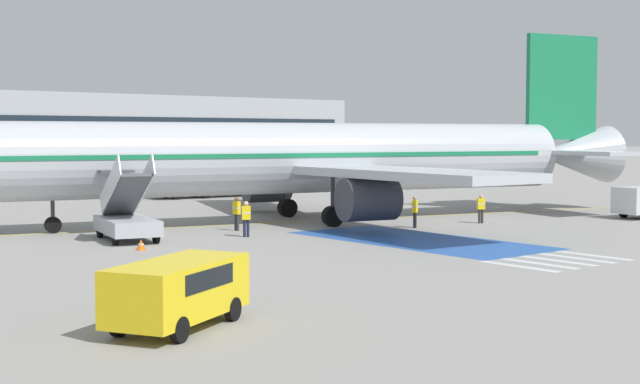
{
  "coord_description": "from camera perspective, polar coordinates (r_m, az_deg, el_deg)",
  "views": [
    {
      "loc": [
        -30.61,
        -39.47,
        4.98
      ],
      "look_at": [
        -0.67,
        -2.53,
        1.9
      ],
      "focal_mm": 50.0,
      "sensor_mm": 36.0,
      "label": 1
    }
  ],
  "objects": [
    {
      "name": "apron_walkway_bar_3",
      "position": [
        37.42,
        16.05,
        -4.08
      ],
      "size": [
        0.44,
        3.6,
        0.01
      ],
      "primitive_type": "cube",
      "color": "silver",
      "rests_on": "ground_plane"
    },
    {
      "name": "service_van_1",
      "position": [
        23.22,
        -9.08,
        -6.05
      ],
      "size": [
        4.76,
        3.77,
        1.74
      ],
      "rotation": [
        0.0,
        0.0,
        2.07
      ],
      "color": "yellow",
      "rests_on": "ground_plane"
    },
    {
      "name": "traffic_cone_0",
      "position": [
        39.16,
        -11.38,
        -3.33
      ],
      "size": [
        0.42,
        0.42,
        0.47
      ],
      "color": "orange",
      "rests_on": "ground_plane"
    },
    {
      "name": "airliner",
      "position": [
        50.39,
        -1.84,
        2.18
      ],
      "size": [
        45.81,
        31.19,
        11.47
      ],
      "rotation": [
        0.0,
        0.0,
        1.33
      ],
      "color": "#B7BCC4",
      "rests_on": "ground_plane"
    },
    {
      "name": "ground_crew_2",
      "position": [
        46.28,
        -5.36,
        -1.23
      ],
      "size": [
        0.25,
        0.44,
        1.76
      ],
      "rotation": [
        0.0,
        0.0,
        1.63
      ],
      "color": "#2D2D33",
      "rests_on": "ground_plane"
    },
    {
      "name": "ground_crew_1",
      "position": [
        43.39,
        -4.75,
        -1.56
      ],
      "size": [
        0.49,
        0.41,
        1.74
      ],
      "rotation": [
        0.0,
        0.0,
        5.77
      ],
      "color": "#191E38",
      "rests_on": "ground_plane"
    },
    {
      "name": "boarding_stairs_forward",
      "position": [
        42.91,
        -12.26,
        -1.71
      ],
      "size": [
        3.27,
        5.54,
        4.06
      ],
      "rotation": [
        0.0,
        0.0,
        -0.24
      ],
      "color": "#ADB2BA",
      "rests_on": "ground_plane"
    },
    {
      "name": "apron_leadline_yellow",
      "position": [
        50.37,
        -2.47,
        -1.97
      ],
      "size": [
        77.62,
        18.93,
        0.01
      ],
      "primitive_type": "cube",
      "rotation": [
        0.0,
        0.0,
        1.33
      ],
      "color": "gold",
      "rests_on": "ground_plane"
    },
    {
      "name": "apron_stand_patch_blue",
      "position": [
        42.24,
        6.3,
        -3.08
      ],
      "size": [
        5.7,
        13.06,
        0.01
      ],
      "primitive_type": "cube",
      "color": "#2856A8",
      "rests_on": "ground_plane"
    },
    {
      "name": "ground_plane",
      "position": [
        50.2,
        -1.22,
        -1.99
      ],
      "size": [
        600.0,
        600.0,
        0.0
      ],
      "primitive_type": "plane",
      "color": "gray"
    },
    {
      "name": "apron_walkway_bar_0",
      "position": [
        34.55,
        12.62,
        -4.67
      ],
      "size": [
        0.44,
        3.6,
        0.01
      ],
      "primitive_type": "cube",
      "color": "silver",
      "rests_on": "ground_plane"
    },
    {
      "name": "apron_walkway_bar_4",
      "position": [
        38.4,
        17.08,
        -3.91
      ],
      "size": [
        0.44,
        3.6,
        0.01
      ],
      "primitive_type": "cube",
      "color": "silver",
      "rests_on": "ground_plane"
    },
    {
      "name": "ground_crew_3",
      "position": [
        47.7,
        6.1,
        -1.13
      ],
      "size": [
        0.49,
        0.42,
        1.69
      ],
      "rotation": [
        0.0,
        0.0,
        3.67
      ],
      "color": "black",
      "rests_on": "ground_plane"
    },
    {
      "name": "fuel_tanker",
      "position": [
        71.32,
        -7.0,
        0.96
      ],
      "size": [
        10.02,
        3.64,
        3.2
      ],
      "rotation": [
        0.0,
        0.0,
        -1.69
      ],
      "color": "#38383D",
      "rests_on": "ground_plane"
    },
    {
      "name": "ground_crew_0",
      "position": [
        50.72,
        10.26,
        -0.94
      ],
      "size": [
        0.49,
        0.4,
        1.62
      ],
      "rotation": [
        0.0,
        0.0,
        2.66
      ],
      "color": "#2D2D33",
      "rests_on": "ground_plane"
    },
    {
      "name": "apron_walkway_bar_2",
      "position": [
        36.45,
        14.97,
        -4.27
      ],
      "size": [
        0.44,
        3.6,
        0.01
      ],
      "primitive_type": "cube",
      "color": "silver",
      "rests_on": "ground_plane"
    },
    {
      "name": "apron_walkway_bar_1",
      "position": [
        35.49,
        13.83,
        -4.46
      ],
      "size": [
        0.44,
        3.6,
        0.01
      ],
      "primitive_type": "cube",
      "color": "silver",
      "rests_on": "ground_plane"
    }
  ]
}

